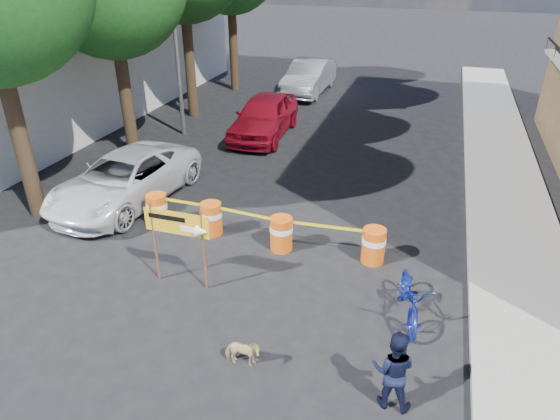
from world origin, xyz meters
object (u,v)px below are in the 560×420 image
Objects in this scene: dog at (242,353)px; bicycle at (413,277)px; suv_white at (125,179)px; sedan_red at (264,116)px; pedestrian at (393,370)px; barrel_far_left at (157,209)px; barrel_mid_right at (281,233)px; barrel_far_right at (374,245)px; barrel_mid_left at (212,218)px; sedan_silver at (309,77)px; detour_sign at (186,230)px.

bicycle is at bearing -57.66° from dog.
sedan_red reaches higher than suv_white.
suv_white is at bearing -30.58° from pedestrian.
barrel_far_left is at bearing -30.73° from pedestrian.
barrel_mid_right is 0.60× the size of pedestrian.
barrel_far_right is (2.30, 0.14, 0.00)m from barrel_mid_right.
barrel_mid_left is 1.00× the size of barrel_mid_right.
dog is (2.54, -4.23, -0.18)m from barrel_mid_left.
sedan_silver is (-5.56, 15.00, 0.37)m from barrel_far_right.
suv_white reaches higher than barrel_mid_right.
barrel_mid_left is 0.18× the size of sedan_silver.
barrel_far_right is 0.17× the size of suv_white.
sedan_silver is at bearing 102.16° from barrel_mid_right.
barrel_mid_right is at bearing -176.42° from barrel_far_right.
sedan_silver is at bearing 88.53° from barrel_far_left.
barrel_mid_left is 15.01m from sedan_silver.
barrel_mid_left is at bearing -10.95° from suv_white.
barrel_far_left is 1.00× the size of barrel_mid_right.
barrel_mid_right is at bearing -3.24° from barrel_far_left.
barrel_mid_right is 0.46× the size of detour_sign.
detour_sign is at bearing -35.04° from suv_white.
pedestrian is (3.21, -4.08, 0.28)m from barrel_mid_right.
barrel_mid_right is 2.76m from detour_sign.
barrel_mid_left is at bearing -0.55° from barrel_far_left.
sedan_red is at bearing 87.20° from barrel_far_left.
barrel_far_right is (5.94, -0.06, 0.00)m from barrel_far_left.
sedan_silver is (-3.26, 15.14, 0.37)m from barrel_mid_right.
barrel_mid_left is (1.64, -0.02, 0.00)m from barrel_far_left.
pedestrian reaches higher than dog.
pedestrian is at bearing -51.87° from barrel_mid_right.
bicycle is at bearing -91.22° from pedestrian.
detour_sign is 17.34m from sedan_silver.
sedan_silver is at bearing 87.65° from sedan_red.
barrel_far_right is 4.52m from detour_sign.
barrel_mid_left is 0.60× the size of pedestrian.
barrel_far_left is 0.19× the size of sedan_red.
barrel_far_left is at bearing 37.06° from dog.
barrel_mid_right is 0.18× the size of sedan_silver.
barrel_mid_left is at bearing -83.74° from sedan_silver.
bicycle is at bearing -67.24° from sedan_silver.
dog is at bearing 0.28° from pedestrian.
suv_white is 14.10m from sedan_silver.
bicycle is 2.91× the size of dog.
pedestrian is 9.98m from suv_white.
barrel_far_right is 9.66m from sedan_red.
pedestrian is at bearing -77.89° from barrel_far_right.
bicycle reaches higher than detour_sign.
detour_sign is at bearing -82.72° from sedan_silver.
barrel_mid_right is (2.01, -0.19, 0.00)m from barrel_mid_left.
barrel_far_left is 8.09m from pedestrian.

